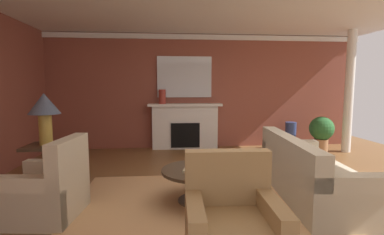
{
  "coord_description": "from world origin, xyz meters",
  "views": [
    {
      "loc": [
        -0.91,
        -3.77,
        1.55
      ],
      "look_at": [
        -0.44,
        1.19,
        1.0
      ],
      "focal_mm": 26.89,
      "sensor_mm": 36.0,
      "label": 1
    }
  ],
  "objects_px": {
    "vase_mantel_left": "(162,97)",
    "potted_plant": "(321,131)",
    "mantel_mirror": "(184,77)",
    "table_lamp": "(44,109)",
    "vase_tall_corner": "(290,136)",
    "fireplace": "(185,127)",
    "armchair_facing_fireplace": "(232,230)",
    "armchair_near_window": "(47,192)",
    "sofa": "(310,176)",
    "side_table": "(48,165)",
    "coffee_table": "(199,177)"
  },
  "relations": [
    {
      "from": "vase_mantel_left",
      "to": "potted_plant",
      "type": "relative_size",
      "value": 0.42
    },
    {
      "from": "mantel_mirror",
      "to": "table_lamp",
      "type": "xyz_separation_m",
      "value": [
        -2.2,
        -2.86,
        -0.54
      ]
    },
    {
      "from": "table_lamp",
      "to": "vase_tall_corner",
      "type": "height_order",
      "value": "table_lamp"
    },
    {
      "from": "fireplace",
      "to": "mantel_mirror",
      "type": "bearing_deg",
      "value": 90.0
    },
    {
      "from": "armchair_facing_fireplace",
      "to": "armchair_near_window",
      "type": "bearing_deg",
      "value": 150.95
    },
    {
      "from": "armchair_near_window",
      "to": "vase_tall_corner",
      "type": "xyz_separation_m",
      "value": [
        4.46,
        3.3,
        0.03
      ]
    },
    {
      "from": "table_lamp",
      "to": "mantel_mirror",
      "type": "bearing_deg",
      "value": 52.43
    },
    {
      "from": "fireplace",
      "to": "mantel_mirror",
      "type": "distance_m",
      "value": 1.24
    },
    {
      "from": "sofa",
      "to": "table_lamp",
      "type": "xyz_separation_m",
      "value": [
        -3.72,
        0.56,
        0.93
      ]
    },
    {
      "from": "armchair_facing_fireplace",
      "to": "potted_plant",
      "type": "xyz_separation_m",
      "value": [
        3.09,
        4.05,
        0.19
      ]
    },
    {
      "from": "side_table",
      "to": "table_lamp",
      "type": "distance_m",
      "value": 0.82
    },
    {
      "from": "coffee_table",
      "to": "vase_mantel_left",
      "type": "xyz_separation_m",
      "value": [
        -0.51,
        3.28,
        0.95
      ]
    },
    {
      "from": "vase_tall_corner",
      "to": "side_table",
      "type": "bearing_deg",
      "value": -152.95
    },
    {
      "from": "fireplace",
      "to": "potted_plant",
      "type": "relative_size",
      "value": 2.16
    },
    {
      "from": "fireplace",
      "to": "armchair_near_window",
      "type": "relative_size",
      "value": 1.89
    },
    {
      "from": "sofa",
      "to": "vase_mantel_left",
      "type": "distance_m",
      "value": 3.98
    },
    {
      "from": "table_lamp",
      "to": "potted_plant",
      "type": "relative_size",
      "value": 0.9
    },
    {
      "from": "table_lamp",
      "to": "vase_mantel_left",
      "type": "height_order",
      "value": "vase_mantel_left"
    },
    {
      "from": "armchair_near_window",
      "to": "vase_mantel_left",
      "type": "bearing_deg",
      "value": 69.46
    },
    {
      "from": "mantel_mirror",
      "to": "vase_mantel_left",
      "type": "xyz_separation_m",
      "value": [
        -0.55,
        -0.17,
        -0.48
      ]
    },
    {
      "from": "table_lamp",
      "to": "potted_plant",
      "type": "distance_m",
      "value": 5.83
    },
    {
      "from": "coffee_table",
      "to": "vase_tall_corner",
      "type": "xyz_separation_m",
      "value": [
        2.62,
        3.03,
        -0.0
      ]
    },
    {
      "from": "fireplace",
      "to": "vase_mantel_left",
      "type": "xyz_separation_m",
      "value": [
        -0.55,
        -0.05,
        0.76
      ]
    },
    {
      "from": "side_table",
      "to": "potted_plant",
      "type": "relative_size",
      "value": 0.84
    },
    {
      "from": "coffee_table",
      "to": "potted_plant",
      "type": "height_order",
      "value": "potted_plant"
    },
    {
      "from": "sofa",
      "to": "potted_plant",
      "type": "relative_size",
      "value": 2.61
    },
    {
      "from": "fireplace",
      "to": "armchair_facing_fireplace",
      "type": "relative_size",
      "value": 1.89
    },
    {
      "from": "vase_mantel_left",
      "to": "sofa",
      "type": "bearing_deg",
      "value": -57.62
    },
    {
      "from": "armchair_facing_fireplace",
      "to": "coffee_table",
      "type": "xyz_separation_m",
      "value": [
        -0.13,
        1.37,
        0.03
      ]
    },
    {
      "from": "fireplace",
      "to": "vase_mantel_left",
      "type": "height_order",
      "value": "vase_mantel_left"
    },
    {
      "from": "armchair_facing_fireplace",
      "to": "table_lamp",
      "type": "bearing_deg",
      "value": 139.58
    },
    {
      "from": "coffee_table",
      "to": "vase_mantel_left",
      "type": "relative_size",
      "value": 2.89
    },
    {
      "from": "fireplace",
      "to": "sofa",
      "type": "xyz_separation_m",
      "value": [
        1.51,
        -3.3,
        -0.23
      ]
    },
    {
      "from": "vase_tall_corner",
      "to": "potted_plant",
      "type": "height_order",
      "value": "potted_plant"
    },
    {
      "from": "coffee_table",
      "to": "potted_plant",
      "type": "xyz_separation_m",
      "value": [
        3.22,
        2.69,
        0.16
      ]
    },
    {
      "from": "armchair_facing_fireplace",
      "to": "side_table",
      "type": "bearing_deg",
      "value": 139.58
    },
    {
      "from": "armchair_facing_fireplace",
      "to": "coffee_table",
      "type": "relative_size",
      "value": 0.95
    },
    {
      "from": "table_lamp",
      "to": "vase_mantel_left",
      "type": "relative_size",
      "value": 2.17
    },
    {
      "from": "coffee_table",
      "to": "armchair_near_window",
      "type": "bearing_deg",
      "value": -171.5
    },
    {
      "from": "mantel_mirror",
      "to": "potted_plant",
      "type": "distance_m",
      "value": 3.51
    },
    {
      "from": "mantel_mirror",
      "to": "vase_mantel_left",
      "type": "relative_size",
      "value": 3.87
    },
    {
      "from": "coffee_table",
      "to": "vase_mantel_left",
      "type": "distance_m",
      "value": 3.45
    },
    {
      "from": "side_table",
      "to": "table_lamp",
      "type": "height_order",
      "value": "table_lamp"
    },
    {
      "from": "coffee_table",
      "to": "potted_plant",
      "type": "bearing_deg",
      "value": 39.8
    },
    {
      "from": "fireplace",
      "to": "side_table",
      "type": "height_order",
      "value": "fireplace"
    },
    {
      "from": "armchair_near_window",
      "to": "armchair_facing_fireplace",
      "type": "xyz_separation_m",
      "value": [
        1.97,
        -1.09,
        0.0
      ]
    },
    {
      "from": "sofa",
      "to": "table_lamp",
      "type": "height_order",
      "value": "table_lamp"
    },
    {
      "from": "potted_plant",
      "to": "coffee_table",
      "type": "bearing_deg",
      "value": -140.2
    },
    {
      "from": "armchair_facing_fireplace",
      "to": "potted_plant",
      "type": "relative_size",
      "value": 1.14
    },
    {
      "from": "sofa",
      "to": "table_lamp",
      "type": "distance_m",
      "value": 3.87
    }
  ]
}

